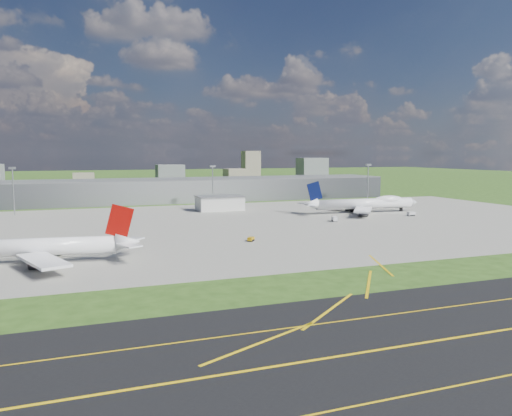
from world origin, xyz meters
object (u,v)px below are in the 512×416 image
object	(u,v)px
van_white_far	(411,214)
airliner_blue_quad	(365,204)
airliner_red_twin	(35,248)
tug_yellow	(251,239)
van_white_near	(335,219)

from	to	relation	value
van_white_far	airliner_blue_quad	bearing A→B (deg)	118.99
airliner_red_twin	tug_yellow	size ratio (longest dim) A/B	18.22
van_white_near	airliner_blue_quad	bearing A→B (deg)	-35.32
airliner_red_twin	van_white_near	world-z (taller)	airliner_red_twin
airliner_blue_quad	van_white_near	size ratio (longest dim) A/B	13.56
tug_yellow	van_white_near	world-z (taller)	van_white_near
airliner_red_twin	airliner_blue_quad	xyz separation A→B (m)	(164.39, 76.79, 0.36)
airliner_red_twin	tug_yellow	xyz separation A→B (m)	(73.83, 12.36, -3.85)
van_white_far	van_white_near	bearing A→B (deg)	-179.80
airliner_red_twin	van_white_far	size ratio (longest dim) A/B	14.36
airliner_blue_quad	airliner_red_twin	bearing A→B (deg)	-150.40
airliner_red_twin	van_white_near	size ratio (longest dim) A/B	12.46
airliner_red_twin	van_white_near	xyz separation A→B (m)	(130.60, 50.19, -3.46)
tug_yellow	van_white_far	xyz separation A→B (m)	(105.50, 42.78, 0.30)
airliner_red_twin	airliner_blue_quad	world-z (taller)	airliner_blue_quad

